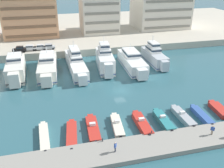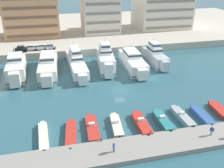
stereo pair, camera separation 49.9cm
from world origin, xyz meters
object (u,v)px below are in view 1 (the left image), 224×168
Objects in this scene: yacht_white_center at (132,61)px; car_silver_center_left at (49,47)px; motorboat_grey_mid_right at (183,116)px; pedestrian_near_edge at (213,129)px; motorboat_blue_right at (202,115)px; motorboat_red_mid_left at (93,128)px; motorboat_red_center at (142,124)px; car_black_far_left at (20,49)px; motorboat_red_left at (72,135)px; yacht_white_center_left at (105,60)px; yacht_ivory_far_left at (16,68)px; pedestrian_mid_deck at (115,146)px; motorboat_cream_center_left at (117,125)px; yacht_silver_center_right at (154,56)px; motorboat_teal_center_right at (163,120)px; motorboat_red_far_right at (219,109)px; car_white_left at (29,48)px; motorboat_cream_far_left at (44,137)px; car_white_mid_left at (40,47)px; yacht_white_mid_left at (76,63)px; yacht_ivory_left at (48,66)px.

car_silver_center_left is (-22.64, 16.07, 1.35)m from yacht_white_center.
pedestrian_near_edge is (1.67, -6.58, 1.30)m from motorboat_grey_mid_right.
motorboat_red_mid_left is at bearing 177.47° from motorboat_blue_right.
motorboat_red_center is 1.94× the size of car_black_far_left.
yacht_white_center_left is at bearing 67.11° from motorboat_red_left.
pedestrian_mid_deck is at bearing -64.12° from yacht_ivory_far_left.
motorboat_cream_center_left is (-11.82, -27.44, -1.47)m from yacht_white_center.
car_black_far_left is (-24.05, 43.59, 2.76)m from motorboat_red_center.
pedestrian_mid_deck is (-21.71, -36.70, -0.37)m from yacht_silver_center_right.
pedestrian_near_edge is at bearing -46.50° from motorboat_teal_center_right.
yacht_white_center_left is 9.44× the size of pedestrian_near_edge.
motorboat_red_center reaches higher than motorboat_grey_mid_right.
motorboat_red_far_right is 3.69× the size of pedestrian_mid_deck.
motorboat_red_left is (-12.39, -29.33, -2.31)m from yacht_white_center_left.
yacht_silver_center_right reaches higher than motorboat_red_left.
yacht_silver_center_right reaches higher than motorboat_cream_center_left.
car_white_left is at bearing 131.17° from motorboat_red_far_right.
motorboat_cream_far_left is 1.12× the size of motorboat_cream_center_left.
motorboat_grey_mid_right is at bearing -59.11° from car_white_mid_left.
motorboat_cream_far_left is 29.26m from motorboat_blue_right.
yacht_silver_center_right is 2.00× the size of motorboat_grey_mid_right.
yacht_white_mid_left reaches higher than pedestrian_near_edge.
car_black_far_left is at bearing 126.86° from motorboat_grey_mid_right.
car_white_left is at bearing 178.00° from car_silver_center_left.
car_black_far_left is 1.01× the size of car_silver_center_left.
yacht_ivory_far_left reaches higher than yacht_white_center.
car_silver_center_left is (-32.02, 43.10, 2.83)m from motorboat_red_far_right.
pedestrian_mid_deck is at bearing -155.61° from motorboat_grey_mid_right.
motorboat_teal_center_right is 4.49× the size of pedestrian_near_edge.
car_silver_center_left reaches higher than motorboat_cream_far_left.
yacht_silver_center_right reaches higher than motorboat_red_center.
yacht_ivory_far_left is at bearing 145.29° from motorboat_red_far_right.
pedestrian_mid_deck reaches higher than motorboat_cream_center_left.
motorboat_grey_mid_right is 1.90× the size of car_white_mid_left.
yacht_silver_center_right is 33.36m from car_silver_center_left.
car_black_far_left is (-0.02, 14.33, 0.94)m from yacht_ivory_far_left.
yacht_ivory_left reaches higher than motorboat_cream_far_left.
car_white_mid_left is at bearing 128.68° from motorboat_red_far_right.
yacht_white_center_left is 3.88× the size of car_silver_center_left.
car_black_far_left is 8.76m from car_silver_center_left.
yacht_ivory_far_left is at bearing 133.83° from pedestrian_near_edge.
car_black_far_left is 2.99m from car_white_left.
motorboat_cream_far_left is at bearing 173.22° from motorboat_red_left.
motorboat_red_far_right is at bearing 2.17° from motorboat_red_left.
yacht_ivory_left is at bearing 125.56° from pedestrian_near_edge.
car_black_far_left is at bearing 153.69° from yacht_white_center.
motorboat_blue_right is (12.36, -29.32, -2.27)m from yacht_white_center_left.
pedestrian_near_edge is (26.01, -36.39, -0.16)m from yacht_ivory_left.
yacht_white_mid_left reaches higher than motorboat_blue_right.
yacht_white_center_left is at bearing 98.57° from motorboat_teal_center_right.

